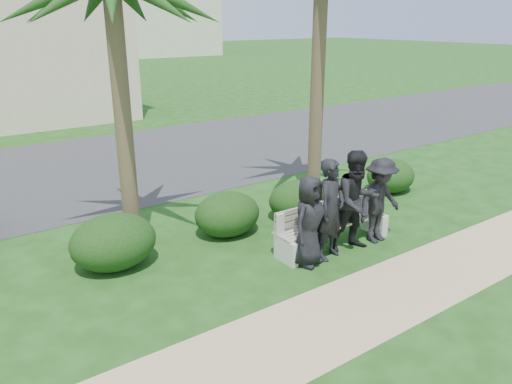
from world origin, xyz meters
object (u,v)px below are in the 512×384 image
Objects in this scene: man_b at (331,210)px; man_d at (380,201)px; man_a at (309,221)px; man_c at (357,201)px; park_bench at (332,227)px.

man_d is at bearing -17.65° from man_b.
man_d is at bearing -19.86° from man_a.
man_a is 1.75m from man_d.
man_a is 0.50m from man_b.
man_d is at bearing 10.46° from man_c.
man_b is 0.63m from man_c.
man_b is 1.26m from man_d.
man_c is 0.64m from man_d.
man_b is 0.97× the size of man_c.
park_bench is at bearing 23.69° from man_b.
man_a is 0.85× the size of man_c.
man_a is 0.97× the size of man_d.
man_d is at bearing -20.96° from park_bench.
park_bench is 1.49× the size of man_a.
man_c is at bearing -20.31° from man_a.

